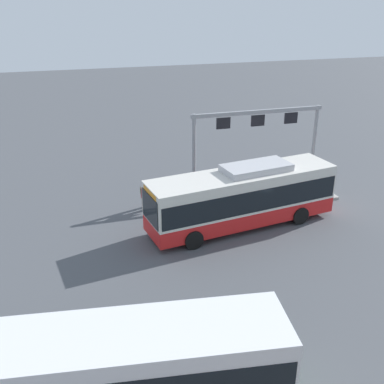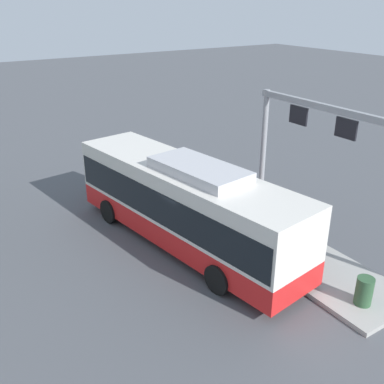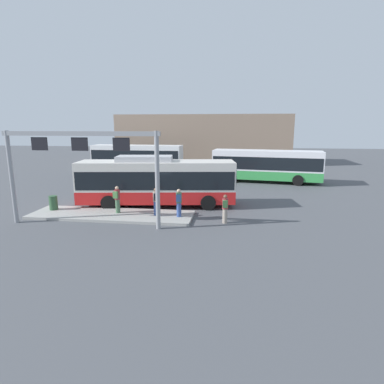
{
  "view_description": "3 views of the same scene",
  "coord_description": "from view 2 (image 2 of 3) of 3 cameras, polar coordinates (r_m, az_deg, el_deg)",
  "views": [
    {
      "loc": [
        9.01,
        21.09,
        11.9
      ],
      "look_at": [
        2.27,
        -1.92,
        1.48
      ],
      "focal_mm": 43.2,
      "sensor_mm": 36.0,
      "label": 1
    },
    {
      "loc": [
        -12.68,
        7.83,
        8.66
      ],
      "look_at": [
        1.46,
        -1.27,
        1.34
      ],
      "focal_mm": 41.58,
      "sensor_mm": 36.0,
      "label": 2
    },
    {
      "loc": [
        5.27,
        -20.7,
        5.46
      ],
      "look_at": [
        2.66,
        -1.63,
        1.39
      ],
      "focal_mm": 29.46,
      "sensor_mm": 36.0,
      "label": 3
    }
  ],
  "objects": [
    {
      "name": "platform_sign_gantry",
      "position": [
        16.78,
        18.81,
        5.16
      ],
      "size": [
        8.74,
        0.24,
        5.2
      ],
      "color": "gray",
      "rests_on": "ground"
    },
    {
      "name": "ground_plane",
      "position": [
        17.24,
        -0.94,
        -6.62
      ],
      "size": [
        120.0,
        120.0,
        0.0
      ],
      "primitive_type": "plane",
      "color": "#4C4F54"
    },
    {
      "name": "person_waiting_mid",
      "position": [
        18.7,
        5.43,
        -0.59
      ],
      "size": [
        0.44,
        0.58,
        1.67
      ],
      "rotation": [
        0.0,
        0.0,
        1.85
      ],
      "color": "#334C8C",
      "rests_on": "platform_curb"
    },
    {
      "name": "bus_main",
      "position": [
        16.4,
        -0.97,
        -1.15
      ],
      "size": [
        10.79,
        4.02,
        3.46
      ],
      "rotation": [
        0.0,
        0.0,
        0.15
      ],
      "color": "red",
      "rests_on": "ground"
    },
    {
      "name": "trash_bin",
      "position": [
        14.6,
        21.21,
        -11.76
      ],
      "size": [
        0.52,
        0.52,
        0.9
      ],
      "primitive_type": "cylinder",
      "color": "#2D5133",
      "rests_on": "platform_curb"
    },
    {
      "name": "platform_curb",
      "position": [
        17.3,
        11.14,
        -6.68
      ],
      "size": [
        10.0,
        2.8,
        0.16
      ],
      "primitive_type": "cube",
      "color": "#9E9E99",
      "rests_on": "ground"
    },
    {
      "name": "person_waiting_far",
      "position": [
        16.9,
        10.12,
        -3.62
      ],
      "size": [
        0.35,
        0.53,
        1.67
      ],
      "rotation": [
        0.0,
        0.0,
        1.53
      ],
      "color": "#476B4C",
      "rests_on": "platform_curb"
    },
    {
      "name": "person_boarding",
      "position": [
        22.18,
        -0.03,
        3.03
      ],
      "size": [
        0.35,
        0.53,
        1.67
      ],
      "rotation": [
        0.0,
        0.0,
        1.59
      ],
      "color": "gray",
      "rests_on": "ground"
    },
    {
      "name": "person_waiting_near",
      "position": [
        19.81,
        3.24,
        0.91
      ],
      "size": [
        0.37,
        0.55,
        1.67
      ],
      "rotation": [
        0.0,
        0.0,
        1.67
      ],
      "color": "#334C8C",
      "rests_on": "platform_curb"
    }
  ]
}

